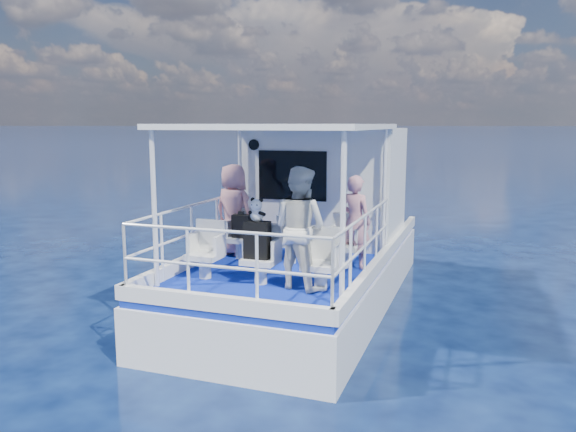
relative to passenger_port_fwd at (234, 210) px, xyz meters
The scene contains 20 objects.
ground 2.09m from the passenger_port_fwd, 20.95° to the right, with size 2000.00×2000.00×0.00m, color black.
hull 2.12m from the passenger_port_fwd, 26.39° to the left, with size 3.00×7.00×1.60m, color white.
deck 1.53m from the passenger_port_fwd, 26.39° to the left, with size 2.90×6.90×0.10m, color navy.
cabin 2.20m from the passenger_port_fwd, 58.61° to the left, with size 2.85×2.00×2.20m, color white.
canopy 1.94m from the passenger_port_fwd, 29.19° to the right, with size 3.00×3.20×0.08m, color white.
canopy_posts 1.36m from the passenger_port_fwd, 31.07° to the right, with size 2.77×2.97×2.20m.
railings 1.55m from the passenger_port_fwd, 41.61° to the right, with size 2.84×3.59×1.00m, color white, non-canonical shape.
seat_port_fwd 0.69m from the passenger_port_fwd, 44.75° to the right, with size 0.48×0.46×0.38m, color silver.
seat_center_fwd 1.31m from the passenger_port_fwd, 11.69° to the right, with size 0.48×0.46×0.38m, color silver.
seat_stbd_fwd 2.14m from the passenger_port_fwd, ahead, with size 0.48×0.46×0.38m, color silver.
seat_port_aft 1.67m from the passenger_port_fwd, 81.21° to the right, with size 0.48×0.46×0.38m, color silver.
seat_center_aft 2.01m from the passenger_port_fwd, 53.47° to the right, with size 0.48×0.46×0.38m, color silver.
seat_stbd_aft 2.62m from the passenger_port_fwd, 37.00° to the right, with size 0.48×0.46×0.38m, color silver.
passenger_port_fwd is the anchor object (origin of this frame).
passenger_stbd_fwd 2.20m from the passenger_port_fwd, ahead, with size 0.54×0.36×1.49m, color #CC8491.
passenger_stbd_aft 2.30m from the passenger_port_fwd, 41.63° to the right, with size 0.83×0.65×1.71m, color silver.
backpack_port 0.46m from the passenger_port_fwd, 45.85° to the right, with size 0.30×0.17×0.39m, color black.
backpack_center 1.92m from the passenger_port_fwd, 54.93° to the right, with size 0.36×0.20×0.54m, color black.
compact_camera 0.38m from the passenger_port_fwd, 45.20° to the right, with size 0.09×0.06×0.06m, color black.
panda 1.92m from the passenger_port_fwd, 54.85° to the right, with size 0.22×0.18×0.33m, color white, non-canonical shape.
Camera 1 is at (2.99, -8.36, 3.18)m, focal length 35.00 mm.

